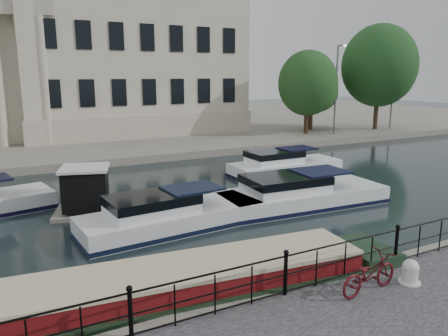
# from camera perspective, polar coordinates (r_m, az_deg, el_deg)

# --- Properties ---
(ground_plane) EXTENTS (160.00, 160.00, 0.00)m
(ground_plane) POSITION_cam_1_polar(r_m,az_deg,el_deg) (13.63, 2.16, -14.25)
(ground_plane) COLOR black
(ground_plane) RESTS_ON ground
(far_bank) EXTENTS (120.00, 42.00, 0.55)m
(far_bank) POSITION_cam_1_polar(r_m,az_deg,el_deg) (50.25, -20.87, 4.78)
(far_bank) COLOR #6B665B
(far_bank) RESTS_ON ground_plane
(railing) EXTENTS (24.14, 0.14, 1.22)m
(railing) POSITION_cam_1_polar(r_m,az_deg,el_deg) (11.42, 8.05, -13.17)
(railing) COLOR black
(railing) RESTS_ON near_quay
(civic_building) EXTENTS (53.55, 31.84, 16.85)m
(civic_building) POSITION_cam_1_polar(r_m,az_deg,el_deg) (45.54, -22.07, 12.55)
(civic_building) COLOR #ADA38C
(civic_building) RESTS_ON far_bank
(lamp_posts) EXTENTS (8.24, 1.55, 8.07)m
(lamp_posts) POSITION_cam_1_polar(r_m,az_deg,el_deg) (44.85, 18.09, 9.99)
(lamp_posts) COLOR #59595B
(lamp_posts) RESTS_ON far_bank
(bicycle) EXTENTS (2.00, 0.85, 1.02)m
(bicycle) POSITION_cam_1_polar(r_m,az_deg,el_deg) (12.09, 18.44, -12.95)
(bicycle) COLOR #430C10
(bicycle) RESTS_ON near_quay
(mooring_bollard) EXTENTS (0.59, 0.59, 0.67)m
(mooring_bollard) POSITION_cam_1_polar(r_m,az_deg,el_deg) (13.04, 23.15, -12.38)
(mooring_bollard) COLOR #B9BAB5
(mooring_bollard) RESTS_ON near_quay
(narrowboat) EXTENTS (17.13, 3.99, 1.62)m
(narrowboat) POSITION_cam_1_polar(r_m,az_deg,el_deg) (11.69, -14.20, -17.41)
(narrowboat) COLOR black
(narrowboat) RESTS_ON ground_plane
(harbour_hut) EXTENTS (3.31, 3.00, 2.17)m
(harbour_hut) POSITION_cam_1_polar(r_m,az_deg,el_deg) (20.17, -17.57, -3.08)
(harbour_hut) COLOR #6B665B
(harbour_hut) RESTS_ON ground_plane
(cabin_cruisers) EXTENTS (24.56, 8.95, 1.99)m
(cabin_cruisers) POSITION_cam_1_polar(r_m,az_deg,el_deg) (20.81, -3.30, -3.72)
(cabin_cruisers) COLOR silver
(cabin_cruisers) RESTS_ON ground_plane
(trees) EXTENTS (14.81, 9.00, 10.39)m
(trees) POSITION_cam_1_polar(r_m,az_deg,el_deg) (45.25, 16.42, 11.47)
(trees) COLOR black
(trees) RESTS_ON far_bank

